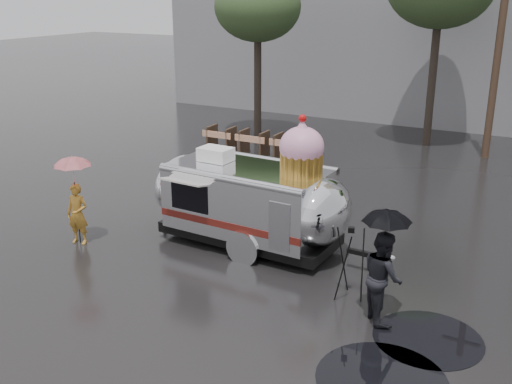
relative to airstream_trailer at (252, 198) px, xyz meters
The scene contains 11 objects.
ground 3.10m from the airstream_trailer, 57.83° to the right, with size 120.00×120.00×0.00m, color black.
puddles 2.10m from the airstream_trailer, ahead, with size 13.42×10.05×0.01m.
utility_pole 12.73m from the airstream_trailer, 70.96° to the left, with size 1.60×0.28×9.00m.
tree_left 12.67m from the airstream_trailer, 117.39° to the left, with size 3.64×3.64×6.95m.
barricade_row 8.62m from the airstream_trailer, 118.11° to the left, with size 4.30×0.80×1.00m.
airstream_trailer is the anchor object (origin of this frame).
person_left 4.48m from the airstream_trailer, 153.21° to the right, with size 0.57×0.38×1.59m, color #C58A2E.
umbrella_pink 4.51m from the airstream_trailer, 153.21° to the right, with size 1.15×1.15×2.33m.
person_right 4.49m from the airstream_trailer, 26.62° to the right, with size 0.90×0.50×1.87m, color black.
umbrella_black 4.53m from the airstream_trailer, 26.62° to the right, with size 1.17×1.17×2.34m.
tripod 3.47m from the airstream_trailer, 25.09° to the right, with size 0.66×0.63×1.62m.
Camera 1 is at (5.29, -10.02, 6.27)m, focal length 42.00 mm.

